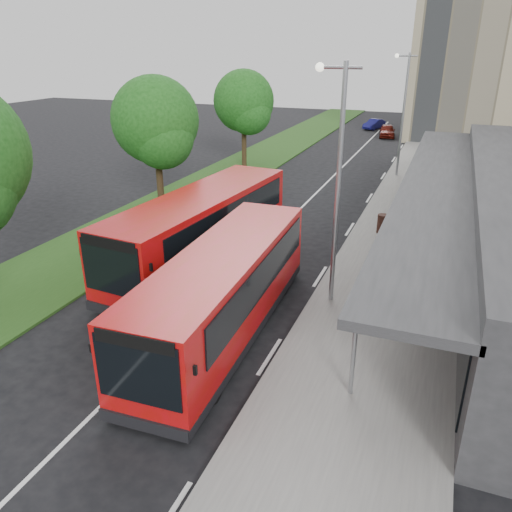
{
  "coord_description": "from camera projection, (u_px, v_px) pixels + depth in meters",
  "views": [
    {
      "loc": [
        7.44,
        -13.84,
        8.55
      ],
      "look_at": [
        1.42,
        1.73,
        1.5
      ],
      "focal_mm": 35.0,
      "sensor_mm": 36.0,
      "label": 1
    }
  ],
  "objects": [
    {
      "name": "car_near",
      "position": [
        387.0,
        131.0,
        50.37
      ],
      "size": [
        1.98,
        3.87,
        1.26
      ],
      "primitive_type": "imported",
      "rotation": [
        0.0,
        0.0,
        0.14
      ],
      "color": "#5A130C",
      "rests_on": "ground"
    },
    {
      "name": "lamp_post_far",
      "position": [
        403.0,
        108.0,
        33.39
      ],
      "size": [
        1.44,
        0.28,
        8.0
      ],
      "color": "gray",
      "rests_on": "pavement"
    },
    {
      "name": "litter_bin",
      "position": [
        382.0,
        224.0,
        24.1
      ],
      "size": [
        0.58,
        0.58,
        0.92
      ],
      "primitive_type": "cylinder",
      "rotation": [
        0.0,
        0.0,
        0.14
      ],
      "color": "#341C15",
      "rests_on": "pavement"
    },
    {
      "name": "bus_main",
      "position": [
        224.0,
        292.0,
        15.57
      ],
      "size": [
        2.92,
        10.14,
        2.84
      ],
      "rotation": [
        0.0,
        0.0,
        0.03
      ],
      "color": "red",
      "rests_on": "ground"
    },
    {
      "name": "kerb_dashes",
      "position": [
        377.0,
        186.0,
        32.92
      ],
      "size": [
        0.12,
        56.0,
        0.01
      ],
      "color": "silver",
      "rests_on": "ground"
    },
    {
      "name": "ground",
      "position": [
        201.0,
        307.0,
        17.69
      ],
      "size": [
        120.0,
        120.0,
        0.0
      ],
      "primitive_type": "plane",
      "color": "black",
      "rests_on": "ground"
    },
    {
      "name": "lane_centre_line",
      "position": [
        312.0,
        197.0,
        30.58
      ],
      "size": [
        0.12,
        70.0,
        0.01
      ],
      "primitive_type": "cube",
      "color": "silver",
      "rests_on": "ground"
    },
    {
      "name": "lamp_post_near",
      "position": [
        336.0,
        174.0,
        16.21
      ],
      "size": [
        1.44,
        0.28,
        8.0
      ],
      "color": "gray",
      "rests_on": "pavement"
    },
    {
      "name": "grass_verge",
      "position": [
        239.0,
        169.0,
        37.18
      ],
      "size": [
        5.0,
        80.0,
        0.1
      ],
      "primitive_type": "cube",
      "color": "#204516",
      "rests_on": "ground"
    },
    {
      "name": "tree_far",
      "position": [
        244.0,
        105.0,
        36.33
      ],
      "size": [
        4.43,
        4.43,
        7.08
      ],
      "color": "#2E2012",
      "rests_on": "ground"
    },
    {
      "name": "bollard",
      "position": [
        410.0,
        186.0,
        30.73
      ],
      "size": [
        0.15,
        0.15,
        0.86
      ],
      "primitive_type": "cylinder",
      "rotation": [
        0.0,
        0.0,
        -0.08
      ],
      "color": "#FFB30D",
      "rests_on": "pavement"
    },
    {
      "name": "tree_mid",
      "position": [
        156.0,
        126.0,
        25.97
      ],
      "size": [
        4.54,
        4.54,
        7.26
      ],
      "color": "#2E2012",
      "rests_on": "ground"
    },
    {
      "name": "bus_second",
      "position": [
        202.0,
        230.0,
        20.48
      ],
      "size": [
        3.69,
        11.04,
        3.07
      ],
      "rotation": [
        0.0,
        0.0,
        -0.09
      ],
      "color": "red",
      "rests_on": "ground"
    },
    {
      "name": "pavement",
      "position": [
        421.0,
        185.0,
        32.85
      ],
      "size": [
        5.0,
        80.0,
        0.15
      ],
      "primitive_type": "cube",
      "color": "slate",
      "rests_on": "ground"
    },
    {
      "name": "car_far",
      "position": [
        374.0,
        124.0,
        55.22
      ],
      "size": [
        2.19,
        3.45,
        1.07
      ],
      "primitive_type": "imported",
      "rotation": [
        0.0,
        0.0,
        -0.35
      ],
      "color": "navy",
      "rests_on": "ground"
    }
  ]
}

